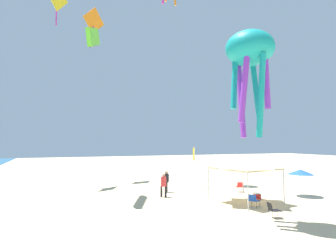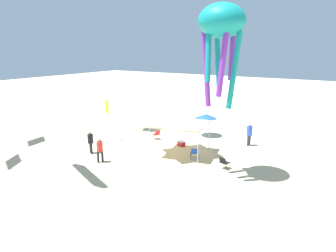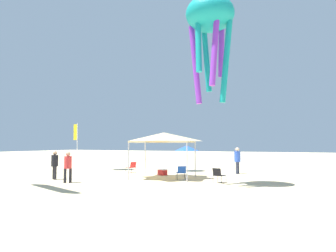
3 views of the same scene
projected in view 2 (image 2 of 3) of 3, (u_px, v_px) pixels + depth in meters
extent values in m
cube|color=beige|center=(168.00, 139.00, 25.73)|extent=(120.00, 120.00, 0.10)
cylinder|color=#B7B7BC|center=(209.00, 136.00, 22.70)|extent=(0.07, 0.07, 2.20)
cylinder|color=#B7B7BC|center=(167.00, 131.00, 23.88)|extent=(0.07, 0.07, 2.20)
cylinder|color=#B7B7BC|center=(198.00, 149.00, 19.68)|extent=(0.07, 0.07, 2.20)
cylinder|color=#B7B7BC|center=(150.00, 143.00, 20.86)|extent=(0.07, 0.07, 2.20)
cube|color=#D1B784|center=(181.00, 124.00, 21.49)|extent=(4.16, 4.05, 0.10)
pyramid|color=#D1B784|center=(181.00, 120.00, 21.41)|extent=(4.08, 3.97, 0.54)
cylinder|color=silver|center=(206.00, 125.00, 26.40)|extent=(0.06, 0.08, 1.95)
cone|color=blue|center=(206.00, 116.00, 26.22)|extent=(1.90, 1.90, 0.43)
cylinder|color=black|center=(198.00, 154.00, 21.38)|extent=(0.02, 0.02, 0.40)
cylinder|color=black|center=(190.00, 154.00, 21.39)|extent=(0.02, 0.02, 0.40)
cylinder|color=black|center=(198.00, 157.00, 20.88)|extent=(0.02, 0.02, 0.40)
cylinder|color=black|center=(191.00, 157.00, 20.89)|extent=(0.02, 0.02, 0.40)
cube|color=blue|center=(194.00, 153.00, 21.09)|extent=(0.71, 0.71, 0.03)
cube|color=blue|center=(195.00, 151.00, 20.75)|extent=(0.49, 0.37, 0.41)
cylinder|color=black|center=(157.00, 135.00, 25.98)|extent=(0.02, 0.02, 0.40)
cylinder|color=black|center=(152.00, 136.00, 25.70)|extent=(0.02, 0.02, 0.40)
cylinder|color=black|center=(160.00, 137.00, 25.57)|extent=(0.02, 0.02, 0.40)
cylinder|color=black|center=(155.00, 138.00, 25.28)|extent=(0.02, 0.02, 0.40)
cube|color=red|center=(156.00, 134.00, 25.58)|extent=(0.68, 0.68, 0.03)
cube|color=red|center=(158.00, 133.00, 25.30)|extent=(0.31, 0.51, 0.41)
cylinder|color=black|center=(231.00, 166.00, 19.32)|extent=(0.02, 0.02, 0.40)
cylinder|color=black|center=(224.00, 163.00, 19.69)|extent=(0.02, 0.02, 0.40)
cylinder|color=black|center=(226.00, 168.00, 18.98)|extent=(0.02, 0.02, 0.40)
cylinder|color=black|center=(219.00, 165.00, 19.34)|extent=(0.02, 0.02, 0.40)
cube|color=black|center=(225.00, 163.00, 19.28)|extent=(0.63, 0.63, 0.03)
cube|color=black|center=(223.00, 161.00, 19.03)|extent=(0.51, 0.25, 0.41)
cube|color=red|center=(181.00, 144.00, 23.80)|extent=(0.71, 0.62, 0.36)
cube|color=white|center=(181.00, 141.00, 23.75)|extent=(0.73, 0.64, 0.04)
cylinder|color=silver|center=(109.00, 121.00, 24.52)|extent=(0.06, 0.06, 3.59)
cube|color=yellow|center=(107.00, 106.00, 24.32)|extent=(0.30, 0.02, 1.10)
cylinder|color=#33384C|center=(250.00, 140.00, 23.96)|extent=(0.17, 0.17, 0.85)
cylinder|color=#33384C|center=(248.00, 141.00, 23.70)|extent=(0.17, 0.17, 0.85)
cylinder|color=blue|center=(249.00, 131.00, 23.63)|extent=(0.44, 0.44, 0.74)
sphere|color=beige|center=(250.00, 125.00, 23.50)|extent=(0.28, 0.28, 0.28)
cylinder|color=black|center=(91.00, 148.00, 22.21)|extent=(0.15, 0.15, 0.78)
cylinder|color=black|center=(92.00, 149.00, 21.94)|extent=(0.15, 0.15, 0.78)
cylinder|color=black|center=(90.00, 139.00, 21.89)|extent=(0.41, 0.41, 0.68)
sphere|color=tan|center=(90.00, 133.00, 21.78)|extent=(0.26, 0.26, 0.26)
cylinder|color=black|center=(102.00, 156.00, 20.44)|extent=(0.15, 0.15, 0.78)
cylinder|color=black|center=(98.00, 157.00, 20.28)|extent=(0.15, 0.15, 0.78)
cylinder|color=red|center=(100.00, 146.00, 20.17)|extent=(0.41, 0.41, 0.68)
sphere|color=tan|center=(99.00, 140.00, 20.06)|extent=(0.25, 0.25, 0.25)
ellipsoid|color=teal|center=(222.00, 21.00, 16.00)|extent=(2.54, 2.54, 1.86)
cylinder|color=teal|center=(208.00, 57.00, 16.09)|extent=(0.43, 0.53, 2.72)
cylinder|color=purple|center=(222.00, 64.00, 15.77)|extent=(0.48, 0.59, 3.46)
cylinder|color=teal|center=(234.00, 71.00, 16.25)|extent=(0.72, 0.31, 4.20)
cylinder|color=purple|center=(232.00, 56.00, 16.86)|extent=(0.43, 0.53, 2.72)
cylinder|color=teal|center=(218.00, 63.00, 17.36)|extent=(0.48, 0.59, 3.46)
cylinder|color=purple|center=(206.00, 70.00, 17.07)|extent=(0.72, 0.31, 4.20)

